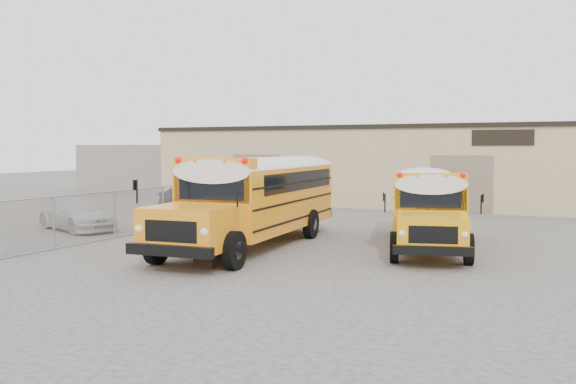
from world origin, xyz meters
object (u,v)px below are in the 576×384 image
at_px(school_bus_left, 315,184).
at_px(car_white, 77,214).
at_px(tarp_bundle, 213,241).
at_px(school_bus_right, 423,191).
at_px(car_dark, 201,198).

relative_size(school_bus_left, car_white, 2.45).
bearing_deg(school_bus_left, tarp_bundle, -83.58).
bearing_deg(school_bus_left, school_bus_right, 18.09).
relative_size(car_white, car_dark, 1.01).
relative_size(school_bus_left, car_dark, 2.48).
distance_m(car_white, car_dark, 8.39).
height_order(school_bus_left, tarp_bundle, school_bus_left).
bearing_deg(tarp_bundle, school_bus_left, 96.42).
bearing_deg(school_bus_right, car_white, -149.10).
height_order(school_bus_left, school_bus_right, school_bus_left).
bearing_deg(car_white, tarp_bundle, -93.61).
relative_size(school_bus_right, tarp_bundle, 6.99).
bearing_deg(tarp_bundle, school_bus_right, 74.36).
relative_size(tarp_bundle, car_white, 0.30).
xyz_separation_m(school_bus_left, car_white, (-8.12, -6.07, -1.17)).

